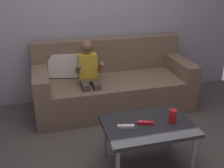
{
  "coord_description": "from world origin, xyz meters",
  "views": [
    {
      "loc": [
        -0.68,
        -1.81,
        1.69
      ],
      "look_at": [
        -0.01,
        0.69,
        0.58
      ],
      "focal_mm": 43.91,
      "sensor_mm": 36.0,
      "label": 1
    }
  ],
  "objects_px": {
    "coffee_table": "(148,129)",
    "soda_can": "(172,116)",
    "couch": "(112,85)",
    "game_remote_red_near_edge": "(145,123)",
    "game_remote_white_center": "(126,126)",
    "person_seated_on_couch": "(89,75)"
  },
  "relations": [
    {
      "from": "coffee_table",
      "to": "soda_can",
      "type": "relative_size",
      "value": 6.35
    },
    {
      "from": "couch",
      "to": "coffee_table",
      "type": "height_order",
      "value": "couch"
    },
    {
      "from": "couch",
      "to": "soda_can",
      "type": "relative_size",
      "value": 16.06
    },
    {
      "from": "game_remote_red_near_edge",
      "to": "soda_can",
      "type": "distance_m",
      "value": 0.24
    },
    {
      "from": "coffee_table",
      "to": "game_remote_red_near_edge",
      "type": "xyz_separation_m",
      "value": [
        -0.03,
        0.01,
        0.06
      ]
    },
    {
      "from": "couch",
      "to": "coffee_table",
      "type": "relative_size",
      "value": 2.53
    },
    {
      "from": "game_remote_red_near_edge",
      "to": "game_remote_white_center",
      "type": "height_order",
      "value": "same"
    },
    {
      "from": "couch",
      "to": "soda_can",
      "type": "distance_m",
      "value": 1.3
    },
    {
      "from": "person_seated_on_couch",
      "to": "game_remote_white_center",
      "type": "xyz_separation_m",
      "value": [
        0.11,
        -1.06,
        -0.07
      ]
    },
    {
      "from": "person_seated_on_couch",
      "to": "game_remote_white_center",
      "type": "bearing_deg",
      "value": -83.97
    },
    {
      "from": "person_seated_on_couch",
      "to": "game_remote_red_near_edge",
      "type": "relative_size",
      "value": 6.43
    },
    {
      "from": "person_seated_on_couch",
      "to": "couch",
      "type": "bearing_deg",
      "value": 28.9
    },
    {
      "from": "person_seated_on_couch",
      "to": "soda_can",
      "type": "bearing_deg",
      "value": -64.04
    },
    {
      "from": "couch",
      "to": "person_seated_on_couch",
      "type": "relative_size",
      "value": 2.12
    },
    {
      "from": "coffee_table",
      "to": "game_remote_white_center",
      "type": "bearing_deg",
      "value": -179.29
    },
    {
      "from": "person_seated_on_couch",
      "to": "coffee_table",
      "type": "height_order",
      "value": "person_seated_on_couch"
    },
    {
      "from": "person_seated_on_couch",
      "to": "soda_can",
      "type": "height_order",
      "value": "person_seated_on_couch"
    },
    {
      "from": "couch",
      "to": "person_seated_on_couch",
      "type": "bearing_deg",
      "value": -151.1
    },
    {
      "from": "game_remote_red_near_edge",
      "to": "coffee_table",
      "type": "bearing_deg",
      "value": -18.06
    },
    {
      "from": "couch",
      "to": "game_remote_white_center",
      "type": "bearing_deg",
      "value": -99.77
    },
    {
      "from": "person_seated_on_couch",
      "to": "game_remote_red_near_edge",
      "type": "distance_m",
      "value": 1.09
    },
    {
      "from": "person_seated_on_couch",
      "to": "game_remote_red_near_edge",
      "type": "xyz_separation_m",
      "value": [
        0.29,
        -1.05,
        -0.07
      ]
    }
  ]
}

